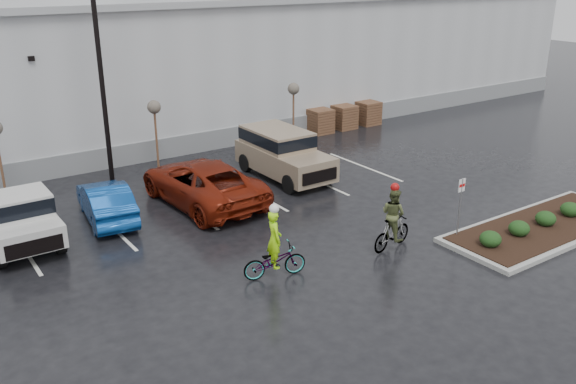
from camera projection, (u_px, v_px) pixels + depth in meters
ground at (377, 271)px, 18.54m from camera, size 120.00×120.00×0.00m
warehouse at (115, 62)px, 34.23m from camera, size 60.50×15.50×7.20m
wooded_ridge at (22, 37)px, 52.21m from camera, size 80.00×25.00×6.00m
lamppost at (98, 49)px, 23.69m from camera, size 0.50×1.00×9.22m
sapling_mid at (154, 111)px, 26.82m from camera, size 0.60×0.60×3.20m
sapling_east at (293, 92)px, 30.81m from camera, size 0.60×0.60×3.20m
pallet_stack_a at (320, 121)px, 33.63m from camera, size 1.20×1.20×1.35m
pallet_stack_b at (344, 117)px, 34.53m from camera, size 1.20×1.20×1.35m
pallet_stack_c at (368, 113)px, 35.49m from camera, size 1.20×1.20×1.35m
curb_island at (544, 227)px, 21.46m from camera, size 8.00×3.00×0.15m
mulch_bed at (545, 225)px, 21.43m from camera, size 7.60×2.60×0.04m
shrub_a at (490, 239)px, 19.75m from camera, size 0.70×0.70×0.52m
shrub_b at (519, 228)px, 20.55m from camera, size 0.70×0.70×0.52m
shrub_c at (546, 219)px, 21.35m from camera, size 0.70×0.70×0.52m
shrub_d at (570, 209)px, 22.14m from camera, size 0.70×0.70×0.52m
fire_lane_sign at (460, 201)px, 20.22m from camera, size 0.30×0.05×2.20m
pickup_white at (15, 213)px, 20.32m from camera, size 2.10×5.20×1.96m
car_blue at (106, 201)px, 22.12m from camera, size 2.00×4.39×1.40m
car_red at (202, 182)px, 23.59m from camera, size 3.16×6.31×1.72m
suv_tan at (285, 155)px, 26.43m from camera, size 2.20×5.10×2.06m
cyclist_hivis at (275, 255)px, 17.98m from camera, size 2.03×1.13×2.33m
cyclist_olive at (393, 225)px, 19.79m from camera, size 1.81×0.90×2.27m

